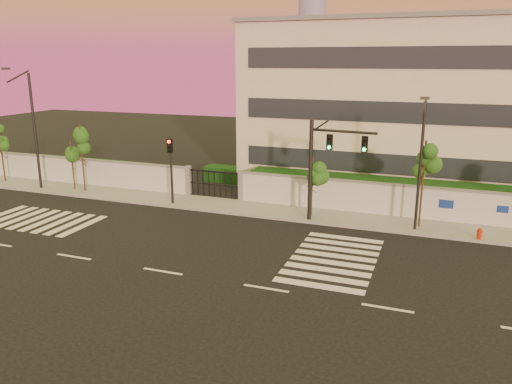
{
  "coord_description": "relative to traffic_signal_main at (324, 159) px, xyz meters",
  "views": [
    {
      "loc": [
        11.35,
        -18.25,
        9.35
      ],
      "look_at": [
        2.3,
        6.0,
        2.48
      ],
      "focal_mm": 35.0,
      "sensor_mm": 36.0,
      "label": 1
    }
  ],
  "objects": [
    {
      "name": "perimeter_wall",
      "position": [
        -5.07,
        2.6,
        -2.77
      ],
      "size": [
        60.0,
        0.36,
        2.2
      ],
      "color": "#B4B7BC",
      "rests_on": "ground"
    },
    {
      "name": "street_tree_c",
      "position": [
        -17.66,
        0.81,
        -0.21
      ],
      "size": [
        1.35,
        1.07,
        4.94
      ],
      "color": "#382314",
      "rests_on": "ground"
    },
    {
      "name": "street_tree_b",
      "position": [
        -18.73,
        0.98,
        -1.13
      ],
      "size": [
        1.39,
        1.1,
        3.68
      ],
      "color": "#382314",
      "rests_on": "ground"
    },
    {
      "name": "institutional_building",
      "position": [
        3.82,
        12.59,
        2.31
      ],
      "size": [
        24.4,
        12.4,
        12.25
      ],
      "color": "beige",
      "rests_on": "ground"
    },
    {
      "name": "fire_hydrant",
      "position": [
        8.55,
        -0.19,
        -3.45
      ],
      "size": [
        0.31,
        0.29,
        0.78
      ],
      "rotation": [
        0.0,
        0.0,
        -0.39
      ],
      "color": "red",
      "rests_on": "ground"
    },
    {
      "name": "sidewalk",
      "position": [
        -5.18,
        1.1,
        -3.77
      ],
      "size": [
        60.0,
        3.0,
        0.15
      ],
      "primitive_type": "cube",
      "color": "gray",
      "rests_on": "ground"
    },
    {
      "name": "street_tree_d",
      "position": [
        -0.82,
        0.78,
        -1.07
      ],
      "size": [
        1.4,
        1.11,
        3.76
      ],
      "color": "#382314",
      "rests_on": "ground"
    },
    {
      "name": "hedge_row",
      "position": [
        -4.01,
        5.34,
        -3.03
      ],
      "size": [
        41.0,
        4.25,
        1.8
      ],
      "color": "black",
      "rests_on": "ground"
    },
    {
      "name": "street_tree_a",
      "position": [
        -25.63,
        1.2,
        0.0
      ],
      "size": [
        1.5,
        1.19,
        5.23
      ],
      "color": "#382314",
      "rests_on": "ground"
    },
    {
      "name": "traffic_signal_main",
      "position": [
        0.0,
        0.0,
        0.0
      ],
      "size": [
        3.84,
        0.57,
        6.08
      ],
      "rotation": [
        0.0,
        0.0,
        -0.11
      ],
      "color": "black",
      "rests_on": "ground"
    },
    {
      "name": "road_markings",
      "position": [
        -6.76,
        -5.64,
        -3.83
      ],
      "size": [
        57.0,
        7.62,
        0.02
      ],
      "color": "silver",
      "rests_on": "ground"
    },
    {
      "name": "streetlight_west",
      "position": [
        -21.38,
        0.26,
        0.95
      ],
      "size": [
        0.53,
        2.13,
        8.87
      ],
      "color": "black",
      "rests_on": "ground"
    },
    {
      "name": "traffic_signal_secondary",
      "position": [
        -10.13,
        0.2,
        -0.91
      ],
      "size": [
        0.36,
        0.34,
        4.62
      ],
      "rotation": [
        0.0,
        0.0,
        -0.15
      ],
      "color": "black",
      "rests_on": "ground"
    },
    {
      "name": "ground",
      "position": [
        -5.18,
        -9.4,
        -3.84
      ],
      "size": [
        120.0,
        120.0,
        0.0
      ],
      "primitive_type": "plane",
      "color": "black",
      "rests_on": "ground"
    },
    {
      "name": "street_tree_e",
      "position": [
        5.47,
        0.93,
        -0.1
      ],
      "size": [
        1.46,
        1.16,
        5.1
      ],
      "color": "#382314",
      "rests_on": "ground"
    },
    {
      "name": "streetlight_east",
      "position": [
        5.26,
        0.2,
        0.26
      ],
      "size": [
        0.45,
        1.83,
        7.59
      ],
      "color": "black",
      "rests_on": "ground"
    }
  ]
}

